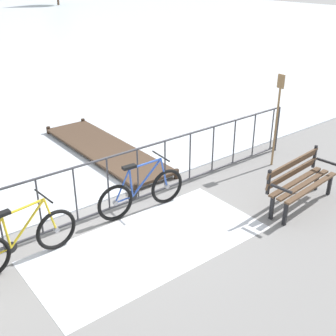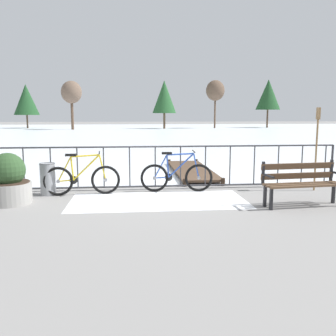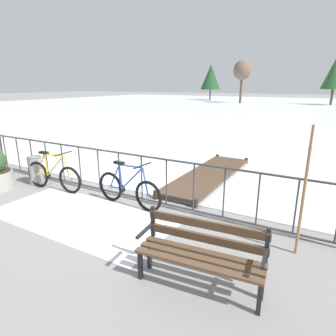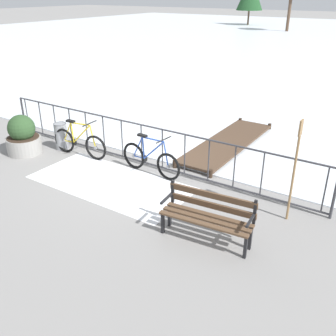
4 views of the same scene
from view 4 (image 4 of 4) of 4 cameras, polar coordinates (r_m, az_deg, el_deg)
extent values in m
plane|color=gray|center=(9.53, -3.90, 0.53)|extent=(160.00, 160.00, 0.00)
cube|color=white|center=(8.72, -8.73, -2.18)|extent=(3.72, 1.75, 0.01)
cylinder|color=#38383D|center=(9.14, -4.10, 6.52)|extent=(9.00, 0.04, 0.04)
cylinder|color=#38383D|center=(9.50, -3.92, 0.97)|extent=(9.00, 0.04, 0.04)
cylinder|color=#38383D|center=(12.44, -20.93, 7.48)|extent=(0.06, 0.06, 1.05)
cylinder|color=#38383D|center=(7.72, 23.80, -3.66)|extent=(0.06, 0.06, 1.05)
cylinder|color=#38383D|center=(12.29, -20.45, 7.54)|extent=(0.03, 0.03, 0.97)
cylinder|color=#38383D|center=(11.82, -18.61, 7.14)|extent=(0.03, 0.03, 0.97)
cylinder|color=#38383D|center=(11.35, -16.63, 6.69)|extent=(0.03, 0.03, 0.97)
cylinder|color=#38383D|center=(10.91, -14.48, 6.20)|extent=(0.03, 0.03, 0.97)
cylinder|color=#38383D|center=(10.48, -12.16, 5.66)|extent=(0.03, 0.03, 0.97)
cylinder|color=#38383D|center=(10.06, -9.65, 5.07)|extent=(0.03, 0.03, 0.97)
cylinder|color=#38383D|center=(9.68, -6.93, 4.41)|extent=(0.03, 0.03, 0.97)
cylinder|color=#38383D|center=(9.31, -4.01, 3.69)|extent=(0.03, 0.03, 0.97)
cylinder|color=#38383D|center=(8.98, -0.85, 2.90)|extent=(0.03, 0.03, 0.97)
cylinder|color=#38383D|center=(8.67, 2.53, 2.05)|extent=(0.03, 0.03, 0.97)
cylinder|color=#38383D|center=(8.40, 6.14, 1.13)|extent=(0.03, 0.03, 0.97)
cylinder|color=#38383D|center=(8.17, 9.96, 0.14)|extent=(0.03, 0.03, 0.97)
cylinder|color=#38383D|center=(7.97, 14.00, -0.90)|extent=(0.03, 0.03, 0.97)
cylinder|color=#38383D|center=(7.82, 18.21, -1.97)|extent=(0.03, 0.03, 0.97)
cylinder|color=#38383D|center=(7.72, 22.57, -3.08)|extent=(0.03, 0.03, 0.97)
torus|color=black|center=(10.50, -15.31, 4.01)|extent=(0.66, 0.11, 0.66)
cylinder|color=gray|center=(10.50, -15.31, 4.01)|extent=(0.08, 0.07, 0.08)
torus|color=black|center=(9.83, -10.84, 3.01)|extent=(0.66, 0.11, 0.66)
cylinder|color=gray|center=(9.83, -10.84, 3.01)|extent=(0.08, 0.07, 0.08)
cylinder|color=yellow|center=(10.20, -14.19, 5.21)|extent=(0.08, 0.04, 0.53)
cylinder|color=yellow|center=(9.99, -12.86, 5.02)|extent=(0.61, 0.08, 0.59)
cylinder|color=yellow|center=(9.92, -13.10, 6.48)|extent=(0.63, 0.08, 0.07)
cylinder|color=yellow|center=(10.39, -14.64, 3.91)|extent=(0.34, 0.05, 0.05)
cylinder|color=yellow|center=(10.31, -14.88, 5.30)|extent=(0.32, 0.05, 0.56)
cylinder|color=yellow|center=(9.77, -11.27, 4.65)|extent=(0.16, 0.04, 0.59)
cube|color=black|center=(10.12, -14.46, 6.85)|extent=(0.25, 0.12, 0.05)
cylinder|color=black|center=(9.70, -11.72, 6.59)|extent=(0.07, 0.52, 0.03)
cylinder|color=black|center=(10.27, -13.95, 3.81)|extent=(0.18, 0.03, 0.18)
torus|color=black|center=(9.23, -5.17, 1.86)|extent=(0.66, 0.11, 0.66)
cylinder|color=gray|center=(9.23, -5.17, 1.86)|extent=(0.08, 0.07, 0.08)
torus|color=black|center=(8.61, 0.03, 0.18)|extent=(0.66, 0.11, 0.66)
cylinder|color=gray|center=(8.61, 0.03, 0.18)|extent=(0.08, 0.07, 0.08)
cylinder|color=#2D51B2|center=(8.92, -3.73, 3.05)|extent=(0.08, 0.04, 0.53)
cylinder|color=#2D51B2|center=(8.73, -2.17, 2.68)|extent=(0.61, 0.08, 0.59)
cylinder|color=#2D51B2|center=(8.64, -2.30, 4.33)|extent=(0.63, 0.08, 0.07)
cylinder|color=#2D51B2|center=(9.12, -4.39, 1.66)|extent=(0.34, 0.05, 0.05)
cylinder|color=#2D51B2|center=(9.03, -4.54, 3.24)|extent=(0.32, 0.05, 0.56)
cylinder|color=#2D51B2|center=(8.52, -0.31, 2.06)|extent=(0.16, 0.04, 0.59)
cube|color=black|center=(8.82, -3.89, 4.92)|extent=(0.25, 0.12, 0.05)
cylinder|color=black|center=(8.43, -0.65, 4.28)|extent=(0.06, 0.52, 0.03)
cylinder|color=black|center=(9.01, -3.59, 1.46)|extent=(0.18, 0.03, 0.18)
cube|color=brown|center=(6.65, 6.20, -7.03)|extent=(1.60, 0.25, 0.04)
cube|color=brown|center=(6.53, 5.68, -7.68)|extent=(1.60, 0.25, 0.04)
cube|color=brown|center=(6.41, 5.15, -8.35)|extent=(1.60, 0.25, 0.04)
cube|color=brown|center=(6.66, 6.56, -5.62)|extent=(1.60, 0.21, 0.12)
cube|color=brown|center=(6.56, 6.65, -4.12)|extent=(1.60, 0.21, 0.12)
cube|color=black|center=(6.37, 11.58, -11.53)|extent=(0.06, 0.06, 0.44)
cube|color=black|center=(6.58, 12.27, -10.28)|extent=(0.06, 0.06, 0.44)
cube|color=black|center=(6.43, 12.93, -6.48)|extent=(0.05, 0.05, 0.45)
cube|color=black|center=(6.24, 12.27, -7.77)|extent=(0.08, 0.40, 0.04)
cube|color=black|center=(6.82, -0.79, -8.18)|extent=(0.06, 0.06, 0.44)
cube|color=black|center=(7.02, 0.25, -7.13)|extent=(0.06, 0.06, 0.44)
cube|color=black|center=(6.88, 0.71, -3.53)|extent=(0.05, 0.05, 0.45)
cube|color=black|center=(6.70, -0.27, -4.63)|extent=(0.08, 0.40, 0.04)
cylinder|color=#9E9B96|center=(10.83, -20.80, 3.23)|extent=(0.90, 0.90, 0.43)
cylinder|color=#38281E|center=(10.76, -20.99, 4.35)|extent=(0.83, 0.83, 0.02)
sphere|color=#2D4C28|center=(10.68, -21.20, 5.62)|extent=(0.70, 0.70, 0.70)
cylinder|color=gray|center=(10.75, -15.77, 4.60)|extent=(0.34, 0.34, 0.72)
torus|color=#545558|center=(10.63, -15.99, 6.42)|extent=(0.35, 0.35, 0.02)
cylinder|color=#937047|center=(7.26, 18.26, -1.63)|extent=(0.04, 0.04, 1.70)
cube|color=#937047|center=(6.89, 19.37, 5.73)|extent=(0.03, 0.16, 0.28)
cube|color=#4C3828|center=(10.71, 8.98, 3.83)|extent=(1.10, 3.98, 0.06)
cylinder|color=#35271C|center=(9.31, 1.00, 0.64)|extent=(0.10, 0.10, 0.20)
cylinder|color=#35271C|center=(8.87, 6.40, -0.83)|extent=(0.10, 0.10, 0.20)
cylinder|color=#35271C|center=(12.63, 10.80, 6.92)|extent=(0.10, 0.10, 0.20)
cylinder|color=#35271C|center=(12.31, 15.04, 6.01)|extent=(0.10, 0.10, 0.20)
cylinder|color=brown|center=(50.99, 12.06, 21.89)|extent=(0.21, 0.21, 2.84)
cylinder|color=brown|center=(43.93, 17.75, 21.34)|extent=(0.31, 0.31, 3.61)
camera|label=1|loc=(8.58, -51.86, 16.18)|focal=45.84mm
camera|label=2|loc=(6.52, -68.33, -11.18)|focal=39.29mm
camera|label=3|loc=(2.81, 1.43, -6.38)|focal=30.67mm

